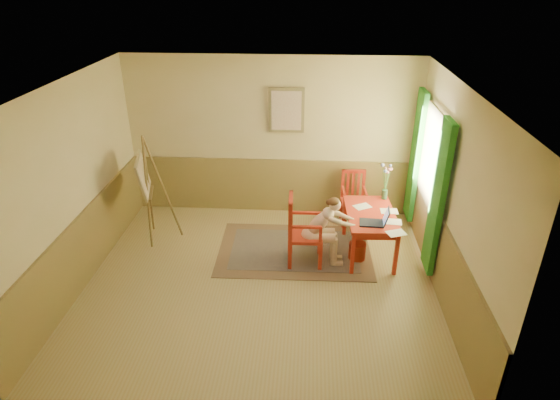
# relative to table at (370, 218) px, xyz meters

# --- Properties ---
(room) EXTENTS (5.04, 4.54, 2.84)m
(room) POSITION_rel_table_xyz_m (-1.61, -0.86, 0.77)
(room) COLOR tan
(room) RESTS_ON ground
(wainscot) EXTENTS (5.00, 4.50, 1.00)m
(wainscot) POSITION_rel_table_xyz_m (-1.61, -0.06, -0.13)
(wainscot) COLOR #9B854D
(wainscot) RESTS_ON room
(window) EXTENTS (0.12, 2.01, 2.20)m
(window) POSITION_rel_table_xyz_m (0.81, 0.24, 0.71)
(window) COLOR white
(window) RESTS_ON room
(wall_portrait) EXTENTS (0.60, 0.05, 0.76)m
(wall_portrait) POSITION_rel_table_xyz_m (-1.36, 1.35, 1.27)
(wall_portrait) COLOR #8C7C4F
(wall_portrait) RESTS_ON room
(rug) EXTENTS (2.43, 1.64, 0.02)m
(rug) POSITION_rel_table_xyz_m (-1.15, 0.01, -0.62)
(rug) COLOR #8C7251
(rug) RESTS_ON room
(table) EXTENTS (0.77, 1.23, 0.72)m
(table) POSITION_rel_table_xyz_m (0.00, 0.00, 0.00)
(table) COLOR #B93421
(table) RESTS_ON room
(chair_left) EXTENTS (0.51, 0.49, 1.09)m
(chair_left) POSITION_rel_table_xyz_m (-1.04, -0.30, -0.08)
(chair_left) COLOR #B93421
(chair_left) RESTS_ON room
(chair_back) EXTENTS (0.43, 0.45, 0.93)m
(chair_back) POSITION_rel_table_xyz_m (-0.17, 1.02, -0.16)
(chair_back) COLOR #B93421
(chair_back) RESTS_ON room
(figure) EXTENTS (0.81, 0.35, 1.10)m
(figure) POSITION_rel_table_xyz_m (-0.71, -0.30, -0.02)
(figure) COLOR beige
(figure) RESTS_ON room
(laptop) EXTENTS (0.43, 0.28, 0.25)m
(laptop) POSITION_rel_table_xyz_m (0.04, -0.32, 0.14)
(laptop) COLOR #1E2338
(laptop) RESTS_ON table
(papers) EXTENTS (0.71, 1.06, 0.00)m
(papers) POSITION_rel_table_xyz_m (0.19, -0.14, 0.09)
(papers) COLOR white
(papers) RESTS_ON table
(vase) EXTENTS (0.19, 0.29, 0.58)m
(vase) POSITION_rel_table_xyz_m (0.26, 0.52, 0.35)
(vase) COLOR #3F724C
(vase) RESTS_ON table
(wastebasket) EXTENTS (0.32, 0.32, 0.28)m
(wastebasket) POSITION_rel_table_xyz_m (-0.18, -0.17, -0.49)
(wastebasket) COLOR #A02B16
(wastebasket) RESTS_ON room
(easel) EXTENTS (0.67, 0.80, 1.79)m
(easel) POSITION_rel_table_xyz_m (-3.51, 0.25, 0.43)
(easel) COLOR olive
(easel) RESTS_ON room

